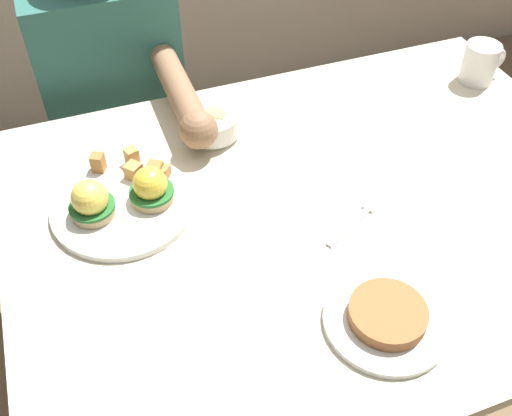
# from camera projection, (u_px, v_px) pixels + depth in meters

# --- Properties ---
(ground_plane) EXTENTS (6.00, 6.00, 0.00)m
(ground_plane) POSITION_uv_depth(u_px,v_px,m) (305.00, 391.00, 1.65)
(ground_plane) COLOR #7F664C
(dining_table) EXTENTS (1.20, 0.90, 0.74)m
(dining_table) POSITION_uv_depth(u_px,v_px,m) (324.00, 241.00, 1.20)
(dining_table) COLOR beige
(dining_table) RESTS_ON ground_plane
(eggs_benedict_plate) EXTENTS (0.27, 0.27, 0.09)m
(eggs_benedict_plate) POSITION_uv_depth(u_px,v_px,m) (123.00, 199.00, 1.09)
(eggs_benedict_plate) COLOR white
(eggs_benedict_plate) RESTS_ON dining_table
(fruit_bowl) EXTENTS (0.12, 0.12, 0.06)m
(fruit_bowl) POSITION_uv_depth(u_px,v_px,m) (212.00, 124.00, 1.25)
(fruit_bowl) COLOR white
(fruit_bowl) RESTS_ON dining_table
(coffee_mug) EXTENTS (0.11, 0.08, 0.09)m
(coffee_mug) POSITION_uv_depth(u_px,v_px,m) (481.00, 62.00, 1.38)
(coffee_mug) COLOR white
(coffee_mug) RESTS_ON dining_table
(fork) EXTENTS (0.15, 0.09, 0.00)m
(fork) POSITION_uv_depth(u_px,v_px,m) (357.00, 219.00, 1.09)
(fork) COLOR silver
(fork) RESTS_ON dining_table
(side_plate) EXTENTS (0.20, 0.20, 0.04)m
(side_plate) POSITION_uv_depth(u_px,v_px,m) (387.00, 318.00, 0.92)
(side_plate) COLOR white
(side_plate) RESTS_ON dining_table
(diner_person) EXTENTS (0.34, 0.54, 1.14)m
(diner_person) POSITION_uv_depth(u_px,v_px,m) (118.00, 102.00, 1.51)
(diner_person) COLOR #33333D
(diner_person) RESTS_ON ground_plane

